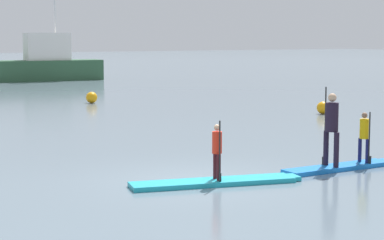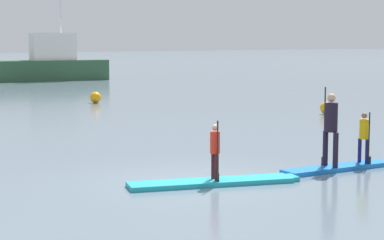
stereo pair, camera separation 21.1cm
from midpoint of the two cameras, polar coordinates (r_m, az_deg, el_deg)
name	(u,v)px [view 1 (the left image)]	position (r m, az deg, el deg)	size (l,w,h in m)	color
ground_plane	(198,181)	(15.06, 0.11, -4.93)	(240.00, 240.00, 0.00)	slate
paddleboard_near	(216,182)	(14.72, 1.56, -5.01)	(3.65, 1.53, 0.10)	#1E9EB2
paddler_child_solo	(217,149)	(14.58, 1.62, -2.31)	(0.25, 0.39, 1.25)	#4C1419
paddleboard_far	(340,167)	(16.69, 11.48, -3.74)	(3.06, 0.61, 0.10)	blue
paddler_adult	(331,124)	(16.35, 10.79, -0.36)	(0.30, 0.52, 1.80)	black
paddler_child_front	(364,134)	(17.06, 13.34, -1.13)	(0.21, 0.41, 1.21)	#19194C
fishing_boat_green_midground	(45,64)	(50.44, -11.89, 4.46)	(8.25, 2.90, 7.86)	#2D5638
mooring_buoy_near	(92,97)	(32.92, -8.26, 1.80)	(0.52, 0.52, 0.52)	orange
mooring_buoy_mid	(323,108)	(28.44, 10.27, 0.97)	(0.49, 0.49, 0.49)	orange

